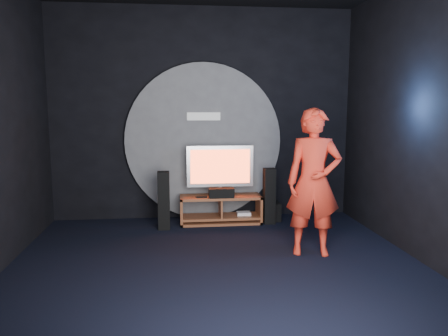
{
  "coord_description": "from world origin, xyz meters",
  "views": [
    {
      "loc": [
        -0.48,
        -4.84,
        1.91
      ],
      "look_at": [
        0.19,
        1.05,
        1.05
      ],
      "focal_mm": 35.0,
      "sensor_mm": 36.0,
      "label": 1
    }
  ],
  "objects_px": {
    "tv": "(220,168)",
    "tower_speaker_left": "(164,200)",
    "media_console": "(221,211)",
    "tower_speaker_right": "(269,196)",
    "player": "(314,182)",
    "subwoofer": "(271,211)"
  },
  "relations": [
    {
      "from": "media_console",
      "to": "player",
      "type": "xyz_separation_m",
      "value": [
        1.01,
        -1.61,
        0.74
      ]
    },
    {
      "from": "tv",
      "to": "subwoofer",
      "type": "distance_m",
      "value": 1.13
    },
    {
      "from": "tv",
      "to": "subwoofer",
      "type": "bearing_deg",
      "value": -1.17
    },
    {
      "from": "media_console",
      "to": "tower_speaker_left",
      "type": "xyz_separation_m",
      "value": [
        -0.91,
        -0.25,
        0.25
      ]
    },
    {
      "from": "subwoofer",
      "to": "player",
      "type": "distance_m",
      "value": 1.84
    },
    {
      "from": "subwoofer",
      "to": "player",
      "type": "relative_size",
      "value": 0.16
    },
    {
      "from": "tower_speaker_left",
      "to": "player",
      "type": "bearing_deg",
      "value": -35.18
    },
    {
      "from": "tv",
      "to": "tower_speaker_left",
      "type": "xyz_separation_m",
      "value": [
        -0.91,
        -0.32,
        -0.44
      ]
    },
    {
      "from": "tv",
      "to": "player",
      "type": "xyz_separation_m",
      "value": [
        1.02,
        -1.67,
        0.05
      ]
    },
    {
      "from": "tv",
      "to": "subwoofer",
      "type": "xyz_separation_m",
      "value": [
        0.86,
        -0.02,
        -0.74
      ]
    },
    {
      "from": "media_console",
      "to": "tower_speaker_right",
      "type": "relative_size",
      "value": 1.46
    },
    {
      "from": "tower_speaker_left",
      "to": "tower_speaker_right",
      "type": "bearing_deg",
      "value": 4.83
    },
    {
      "from": "subwoofer",
      "to": "tv",
      "type": "bearing_deg",
      "value": 178.83
    },
    {
      "from": "media_console",
      "to": "tower_speaker_left",
      "type": "distance_m",
      "value": 0.98
    },
    {
      "from": "tv",
      "to": "tower_speaker_right",
      "type": "bearing_deg",
      "value": -12.49
    },
    {
      "from": "media_console",
      "to": "player",
      "type": "relative_size",
      "value": 0.7
    },
    {
      "from": "player",
      "to": "tv",
      "type": "bearing_deg",
      "value": 133.43
    },
    {
      "from": "tower_speaker_right",
      "to": "subwoofer",
      "type": "xyz_separation_m",
      "value": [
        0.08,
        0.16,
        -0.3
      ]
    },
    {
      "from": "media_console",
      "to": "tv",
      "type": "distance_m",
      "value": 0.7
    },
    {
      "from": "subwoofer",
      "to": "player",
      "type": "height_order",
      "value": "player"
    },
    {
      "from": "tv",
      "to": "tower_speaker_right",
      "type": "xyz_separation_m",
      "value": [
        0.78,
        -0.17,
        -0.44
      ]
    },
    {
      "from": "tower_speaker_left",
      "to": "tower_speaker_right",
      "type": "distance_m",
      "value": 1.69
    }
  ]
}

